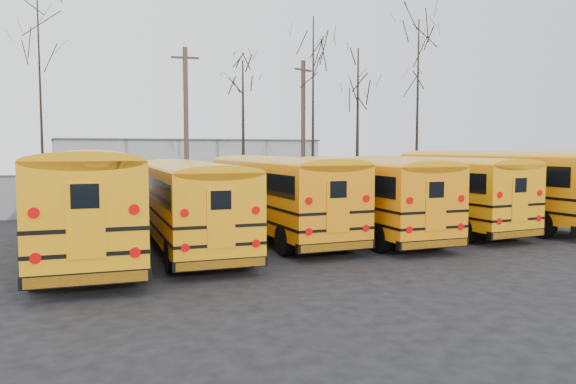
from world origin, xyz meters
name	(u,v)px	position (x,y,z in m)	size (l,w,h in m)	color
ground	(345,243)	(0.00, 0.00, 0.00)	(120.00, 120.00, 0.00)	black
fence	(238,191)	(0.00, 12.00, 1.00)	(40.00, 0.04, 2.00)	gray
distant_building	(188,163)	(2.00, 32.00, 2.00)	(22.00, 8.00, 4.00)	#B6B6B1
bus_a	(89,194)	(-8.51, 1.05, 1.99)	(3.77, 12.29, 3.39)	black
bus_b	(189,197)	(-5.34, 1.09, 1.76)	(3.19, 10.88, 3.01)	black
bus_c	(277,189)	(-1.69, 2.26, 1.83)	(2.74, 11.24, 3.13)	black
bus_d	(360,189)	(1.46, 1.40, 1.79)	(3.04, 11.06, 3.06)	black
bus_e	(427,186)	(4.97, 1.88, 1.80)	(2.90, 11.07, 3.08)	black
bus_f	(491,181)	(8.44, 1.86, 1.94)	(3.33, 11.98, 3.32)	black
utility_pole_left	(186,124)	(-1.64, 16.96, 4.88)	(1.69, 0.35, 9.50)	#4F392C
utility_pole_right	(303,129)	(5.90, 16.10, 4.65)	(1.51, 0.78, 9.04)	#4A3A2A
tree_1	(41,97)	(-9.79, 17.65, 6.24)	(0.26, 0.26, 12.47)	black
tree_2	(243,130)	(2.34, 17.78, 4.54)	(0.26, 0.26, 9.07)	black
tree_3	(313,109)	(6.12, 15.09, 5.84)	(0.26, 0.26, 11.68)	black
tree_4	(358,123)	(10.22, 16.46, 5.10)	(0.26, 0.26, 10.20)	black
tree_5	(417,108)	(14.74, 15.82, 6.19)	(0.26, 0.26, 12.38)	black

